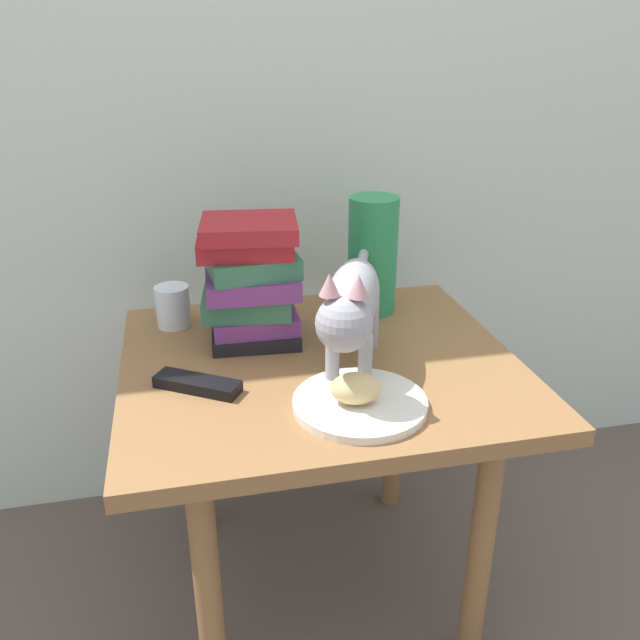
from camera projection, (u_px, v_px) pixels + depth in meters
name	position (u px, v px, depth m)	size (l,w,h in m)	color
ground_plane	(320.00, 585.00, 1.43)	(6.00, 6.00, 0.00)	brown
back_panel	(275.00, 40.00, 1.37)	(4.00, 0.04, 2.20)	silver
side_table	(320.00, 396.00, 1.23)	(0.72, 0.64, 0.56)	olive
plate	(360.00, 403.00, 1.04)	(0.22, 0.22, 0.01)	silver
bread_roll	(356.00, 388.00, 1.02)	(0.08, 0.06, 0.05)	#E0BC7A
cat	(352.00, 303.00, 1.10)	(0.21, 0.45, 0.23)	#99999E
book_stack	(250.00, 281.00, 1.23)	(0.20, 0.19, 0.24)	black
green_vase	(373.00, 255.00, 1.36)	(0.10, 0.10, 0.25)	#288C51
candle_jar	(173.00, 308.00, 1.32)	(0.07, 0.07, 0.08)	silver
tv_remote	(197.00, 384.00, 1.09)	(0.15, 0.04, 0.02)	black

